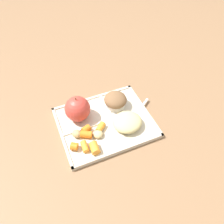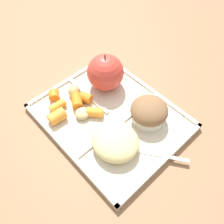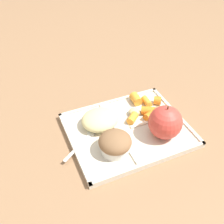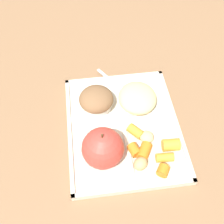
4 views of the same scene
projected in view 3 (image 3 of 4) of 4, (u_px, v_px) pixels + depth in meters
ground at (128, 132)px, 0.76m from camera, size 6.00×6.00×0.00m
lunch_tray at (128, 130)px, 0.75m from camera, size 0.32×0.26×0.02m
green_apple at (165, 122)px, 0.70m from camera, size 0.09×0.09×0.10m
bran_muffin at (115, 143)px, 0.67m from camera, size 0.08×0.08×0.06m
carrot_slice_near_corner at (133, 118)px, 0.77m from camera, size 0.04×0.04×0.02m
carrot_slice_large at (148, 111)px, 0.79m from camera, size 0.05×0.04×0.02m
carrot_slice_tilted at (149, 116)px, 0.77m from camera, size 0.03×0.03×0.02m
carrot_slice_diagonal at (136, 99)px, 0.83m from camera, size 0.03×0.04×0.03m
carrot_slice_small at (157, 100)px, 0.82m from camera, size 0.03×0.03×0.02m
carrot_slice_back at (147, 101)px, 0.82m from camera, size 0.02×0.04×0.02m
potato_chunk_corner at (134, 112)px, 0.79m from camera, size 0.05×0.05×0.02m
potato_chunk_large at (159, 111)px, 0.79m from camera, size 0.04×0.04×0.03m
egg_noodle_pile at (100, 120)px, 0.75m from camera, size 0.10×0.09×0.04m
meatball_back at (99, 121)px, 0.75m from camera, size 0.03×0.03×0.03m
meatball_center at (104, 120)px, 0.75m from camera, size 0.03×0.03×0.03m
meatball_front at (105, 121)px, 0.75m from camera, size 0.03×0.03×0.03m
meatball_side at (97, 121)px, 0.74m from camera, size 0.04×0.04×0.04m
plastic_fork at (88, 137)px, 0.73m from camera, size 0.15×0.11×0.00m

